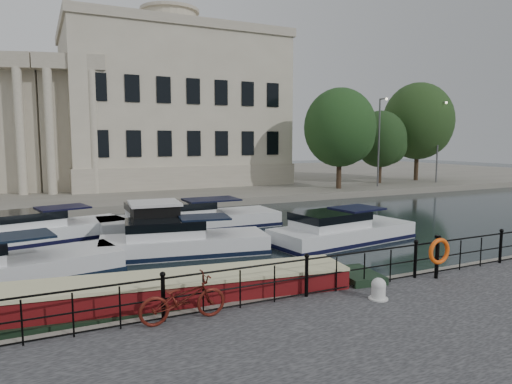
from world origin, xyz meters
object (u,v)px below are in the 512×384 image
mooring_bollard (379,289)px  harbour_hut (155,227)px  bicycle (183,299)px  narrowboat (150,308)px  life_ring_post (439,252)px

mooring_bollard → harbour_hut: size_ratio=0.19×
bicycle → narrowboat: bicycle is taller
life_ring_post → narrowboat: (-8.54, 1.91, -1.04)m
bicycle → narrowboat: bearing=12.6°
mooring_bollard → harbour_hut: (-3.55, 10.78, 0.12)m
bicycle → mooring_bollard: bearing=-100.1°
bicycle → life_ring_post: 8.14m
bicycle → life_ring_post: bearing=-92.4°
bicycle → narrowboat: size_ratio=0.15×
life_ring_post → narrowboat: life_ring_post is taller
mooring_bollard → life_ring_post: bearing=12.3°
narrowboat → life_ring_post: bearing=-4.9°
bicycle → narrowboat: (-0.41, 1.70, -0.74)m
life_ring_post → harbour_hut: size_ratio=0.43×
bicycle → mooring_bollard: (5.22, -0.84, -0.28)m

